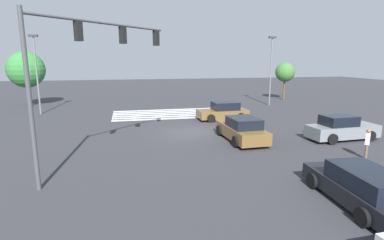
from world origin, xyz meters
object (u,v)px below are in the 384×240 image
(street_light_pole_b, at_px, (36,67))
(tree_corner_b, at_px, (26,70))
(car_4, at_px, (242,130))
(car_1, at_px, (223,111))
(tree_corner_c, at_px, (285,72))
(traffic_signal_mast, at_px, (86,57))
(pedestrian, at_px, (367,142))
(car_3, at_px, (342,129))
(car_0, at_px, (361,187))
(street_light_pole_a, at_px, (271,65))

(street_light_pole_b, xyz_separation_m, tree_corner_b, (2.55, -5.60, -0.42))
(car_4, bearing_deg, car_1, -10.04)
(street_light_pole_b, height_order, tree_corner_c, street_light_pole_b)
(tree_corner_c, bearing_deg, tree_corner_b, -1.51)
(traffic_signal_mast, relative_size, car_4, 1.47)
(car_4, distance_m, tree_corner_b, 26.22)
(pedestrian, distance_m, tree_corner_c, 24.35)
(traffic_signal_mast, bearing_deg, pedestrian, -51.20)
(traffic_signal_mast, relative_size, car_3, 1.50)
(car_0, relative_size, car_3, 1.02)
(street_light_pole_a, relative_size, tree_corner_b, 1.26)
(car_1, height_order, street_light_pole_a, street_light_pole_a)
(street_light_pole_a, xyz_separation_m, tree_corner_b, (26.75, -5.11, -0.55))
(car_0, distance_m, car_1, 16.17)
(car_3, xyz_separation_m, car_4, (6.47, -1.20, -0.01))
(car_1, distance_m, tree_corner_b, 22.64)
(tree_corner_b, bearing_deg, car_1, 147.95)
(car_0, bearing_deg, traffic_signal_mast, 62.66)
(street_light_pole_b, height_order, tree_corner_b, street_light_pole_b)
(car_3, distance_m, tree_corner_b, 31.76)
(car_4, height_order, tree_corner_c, tree_corner_c)
(traffic_signal_mast, bearing_deg, car_0, -75.97)
(street_light_pole_a, relative_size, street_light_pole_b, 1.03)
(street_light_pole_a, xyz_separation_m, street_light_pole_b, (24.20, 0.49, -0.13))
(tree_corner_b, xyz_separation_m, tree_corner_c, (-30.95, 0.82, -0.53))
(street_light_pole_a, bearing_deg, car_1, 41.08)
(car_3, bearing_deg, car_1, 121.13)
(street_light_pole_a, bearing_deg, car_3, 81.13)
(tree_corner_b, relative_size, tree_corner_c, 1.26)
(tree_corner_b, bearing_deg, tree_corner_c, 178.49)
(street_light_pole_b, bearing_deg, car_1, 159.07)
(traffic_signal_mast, height_order, pedestrian, traffic_signal_mast)
(car_0, height_order, tree_corner_b, tree_corner_b)
(pedestrian, height_order, tree_corner_b, tree_corner_b)
(traffic_signal_mast, bearing_deg, car_4, -24.31)
(car_1, relative_size, tree_corner_b, 0.73)
(car_3, xyz_separation_m, tree_corner_c, (-6.53, -19.21, 2.80))
(car_3, relative_size, car_4, 0.98)
(car_0, relative_size, tree_corner_b, 0.79)
(tree_corner_b, height_order, tree_corner_c, tree_corner_b)
(street_light_pole_a, distance_m, tree_corner_c, 6.10)
(street_light_pole_b, relative_size, tree_corner_c, 1.55)
(car_0, height_order, tree_corner_c, tree_corner_c)
(traffic_signal_mast, xyz_separation_m, street_light_pole_b, (6.52, -16.58, -0.82))
(car_3, xyz_separation_m, pedestrian, (1.38, 3.67, 0.16))
(car_4, bearing_deg, car_0, -175.94)
(car_3, relative_size, pedestrian, 2.91)
(car_1, relative_size, pedestrian, 2.70)
(car_0, bearing_deg, car_1, 3.24)
(street_light_pole_a, distance_m, tree_corner_b, 27.24)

